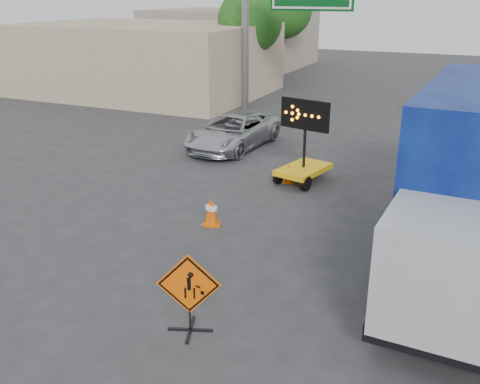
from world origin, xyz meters
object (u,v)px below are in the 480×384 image
Objects in this scene: construction_sign at (189,291)px; box_truck at (478,192)px; arrow_board at (304,164)px; pickup_truck at (233,131)px.

box_truck reaches higher than construction_sign.
construction_sign is at bearing -131.53° from box_truck.
construction_sign is 0.18× the size of box_truck.
arrow_board is 6.57m from box_truck.
arrow_board is at bearing 73.95° from construction_sign.
construction_sign is 12.13m from pickup_truck.
construction_sign is at bearing -64.37° from pickup_truck.
construction_sign is 0.58× the size of arrow_board.
pickup_truck is at bearing 90.89° from construction_sign.
arrow_board is 0.32× the size of box_truck.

